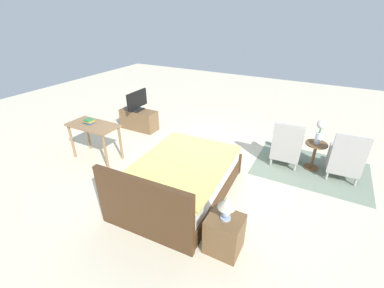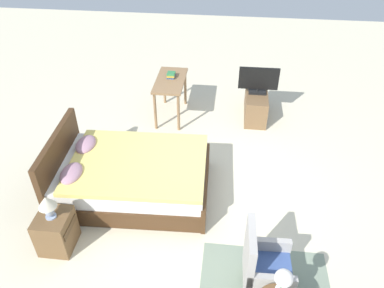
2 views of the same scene
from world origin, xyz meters
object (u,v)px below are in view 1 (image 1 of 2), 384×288
tv_stand (139,120)px  tv_flatscreen (137,101)px  side_table (314,153)px  flower_vase (320,129)px  table_lamp (227,205)px  armchair_by_window_left (345,160)px  nightstand (224,234)px  bed (179,180)px  vanity_desk (94,130)px  armchair_by_window_right (287,147)px  book_stack (89,121)px

tv_stand → tv_flatscreen: (0.00, 0.00, 0.51)m
side_table → flower_vase: 0.50m
table_lamp → tv_flatscreen: 4.22m
armchair_by_window_left → tv_flatscreen: bearing=-0.0°
side_table → tv_stand: bearing=1.3°
armchair_by_window_left → nightstand: 2.85m
bed → tv_flatscreen: bearing=-38.7°
flower_vase → vanity_desk: flower_vase is taller
armchair_by_window_left → armchair_by_window_right: size_ratio=1.00×
tv_stand → tv_flatscreen: tv_flatscreen is taller
nightstand → vanity_desk: size_ratio=0.50×
nightstand → table_lamp: size_ratio=1.59×
flower_vase → book_stack: size_ratio=2.19×
table_lamp → tv_flatscreen: tv_flatscreen is taller
side_table → flower_vase: (0.00, 0.00, 0.50)m
table_lamp → book_stack: size_ratio=1.52×
side_table → tv_stand: (4.19, 0.10, -0.09)m
bed → armchair_by_window_left: (-2.39, -1.85, 0.08)m
flower_vase → table_lamp: flower_vase is taller
tv_flatscreen → book_stack: size_ratio=3.32×
bed → flower_vase: size_ratio=4.63×
bed → tv_flatscreen: tv_flatscreen is taller
armchair_by_window_left → book_stack: bearing=19.0°
table_lamp → book_stack: 3.44m
table_lamp → flower_vase: bearing=-107.1°
side_table → book_stack: book_stack is taller
bed → flower_vase: flower_vase is taller
armchair_by_window_right → tv_stand: bearing=-0.0°
flower_vase → book_stack: (4.12, 1.69, -0.03)m
vanity_desk → book_stack: (0.10, -0.00, 0.16)m
armchair_by_window_left → flower_vase: (0.51, -0.10, 0.46)m
armchair_by_window_right → flower_vase: flower_vase is taller
bed → vanity_desk: bearing=-6.8°
vanity_desk → flower_vase: bearing=-157.1°
nightstand → table_lamp: 0.48m
tv_stand → book_stack: book_stack is taller
table_lamp → book_stack: (3.31, -0.93, 0.07)m
nightstand → tv_flatscreen: 4.25m
armchair_by_window_left → tv_stand: 4.70m
bed → vanity_desk: (2.14, -0.26, 0.35)m
tv_flatscreen → vanity_desk: (-0.17, 1.60, -0.11)m
tv_flatscreen → armchair_by_window_right: bearing=180.0°
tv_stand → tv_flatscreen: bearing=0.4°
book_stack → vanity_desk: bearing=179.1°
bed → side_table: 2.71m
tv_flatscreen → book_stack: (-0.07, 1.60, 0.04)m
armchair_by_window_left → tv_stand: bearing=-0.0°
flower_vase → tv_flatscreen: size_ratio=0.66×
armchair_by_window_left → flower_vase: flower_vase is taller
tv_stand → tv_flatscreen: 0.51m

